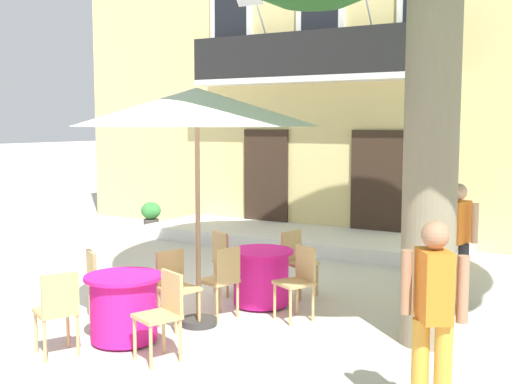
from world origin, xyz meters
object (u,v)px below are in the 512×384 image
object	(u,v)px
cafe_chair_near_tree_2	(164,310)
cafe_table_near_tree	(124,307)
cafe_chair_middle_2	(227,258)
pedestrian_mid_plaza	(457,238)
cafe_chair_near_tree_0	(101,281)
cafe_chair_middle_1	(296,258)
ground_planter_left	(151,215)
cafe_chair_near_tree_1	(58,308)
cafe_chair_middle_0	(299,278)
cafe_table_middle	(261,277)
cafe_umbrella	(197,108)
cafe_chair_near_tree_3	(175,283)
pedestrian_near_entrance	(433,313)
cafe_chair_middle_3	(222,277)

from	to	relation	value
cafe_chair_near_tree_2	cafe_table_near_tree	bearing A→B (deg)	164.33
cafe_chair_middle_2	pedestrian_mid_plaza	xyz separation A→B (m)	(2.97, 1.02, 0.40)
cafe_chair_near_tree_0	cafe_chair_middle_1	distance (m)	2.81
ground_planter_left	pedestrian_mid_plaza	distance (m)	7.96
cafe_chair_near_tree_1	cafe_chair_middle_0	world-z (taller)	same
cafe_table_middle	cafe_table_near_tree	bearing A→B (deg)	-106.76
cafe_umbrella	cafe_chair_near_tree_3	bearing A→B (deg)	-143.33
cafe_table_near_tree	cafe_chair_near_tree_2	size ratio (longest dim) A/B	0.95
cafe_chair_near_tree_3	cafe_table_near_tree	bearing A→B (deg)	-101.42
cafe_table_middle	pedestrian_mid_plaza	size ratio (longest dim) A/B	0.52
cafe_chair_middle_2	pedestrian_mid_plaza	bearing A→B (deg)	18.99
cafe_chair_middle_2	pedestrian_near_entrance	size ratio (longest dim) A/B	0.54
pedestrian_near_entrance	cafe_chair_middle_3	bearing A→B (deg)	152.16
pedestrian_mid_plaza	cafe_chair_near_tree_2	bearing A→B (deg)	-121.51
cafe_chair_near_tree_0	cafe_chair_middle_2	size ratio (longest dim) A/B	1.00
cafe_table_near_tree	cafe_chair_middle_0	distance (m)	2.18
cafe_chair_near_tree_0	cafe_chair_middle_2	bearing A→B (deg)	73.55
cafe_chair_middle_3	cafe_chair_near_tree_3	bearing A→B (deg)	-121.64
cafe_chair_middle_1	cafe_chair_middle_2	distance (m)	1.00
cafe_table_near_tree	pedestrian_near_entrance	distance (m)	3.58
pedestrian_near_entrance	cafe_chair_near_tree_3	bearing A→B (deg)	162.27
cafe_chair_near_tree_0	cafe_chair_near_tree_1	bearing A→B (deg)	-68.59
cafe_umbrella	ground_planter_left	world-z (taller)	cafe_umbrella
cafe_table_near_tree	pedestrian_near_entrance	xyz separation A→B (m)	(3.52, -0.34, 0.56)
cafe_umbrella	cafe_chair_near_tree_1	bearing A→B (deg)	-111.60
cafe_chair_middle_1	cafe_chair_middle_3	world-z (taller)	same
cafe_chair_near_tree_3	cafe_chair_middle_1	xyz separation A→B (m)	(0.61, 2.01, 0.00)
cafe_chair_near_tree_0	ground_planter_left	distance (m)	6.89
cafe_table_middle	cafe_chair_near_tree_2	bearing A→B (deg)	-86.90
cafe_chair_middle_0	ground_planter_left	world-z (taller)	cafe_chair_middle_0
cafe_chair_middle_1	cafe_chair_middle_2	world-z (taller)	same
cafe_umbrella	pedestrian_near_entrance	distance (m)	3.77
cafe_chair_near_tree_0	cafe_chair_near_tree_2	size ratio (longest dim) A/B	1.00
cafe_table_near_tree	cafe_chair_near_tree_1	xyz separation A→B (m)	(-0.26, -0.71, 0.14)
cafe_table_near_tree	cafe_chair_near_tree_2	distance (m)	0.77
cafe_chair_middle_3	cafe_table_near_tree	bearing A→B (deg)	-110.56
cafe_chair_middle_2	pedestrian_mid_plaza	distance (m)	3.16
cafe_table_near_tree	cafe_chair_middle_3	xyz separation A→B (m)	(0.48, 1.27, 0.14)
cafe_table_near_tree	cafe_chair_middle_2	world-z (taller)	cafe_chair_middle_2
cafe_chair_near_tree_3	cafe_chair_middle_3	size ratio (longest dim) A/B	1.00
cafe_chair_near_tree_1	cafe_table_middle	xyz separation A→B (m)	(0.87, 2.72, -0.14)
cafe_table_middle	cafe_chair_near_tree_1	bearing A→B (deg)	-107.76
pedestrian_near_entrance	cafe_table_middle	bearing A→B (deg)	141.11
pedestrian_mid_plaza	cafe_chair_near_tree_1	bearing A→B (deg)	-128.10
cafe_chair_near_tree_0	ground_planter_left	world-z (taller)	cafe_chair_near_tree_0
cafe_table_near_tree	cafe_chair_middle_2	distance (m)	2.27
ground_planter_left	cafe_chair_near_tree_2	bearing A→B (deg)	-49.36
cafe_chair_near_tree_0	cafe_table_near_tree	bearing A→B (deg)	-26.62
ground_planter_left	cafe_chair_near_tree_1	bearing A→B (deg)	-57.13
cafe_table_middle	cafe_chair_middle_0	size ratio (longest dim) A/B	0.95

